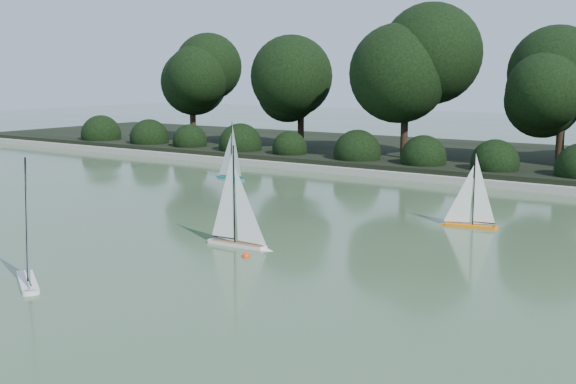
{
  "coord_description": "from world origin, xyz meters",
  "views": [
    {
      "loc": [
        5.6,
        -7.12,
        2.6
      ],
      "look_at": [
        -0.94,
        2.32,
        0.7
      ],
      "focal_mm": 45.0,
      "sensor_mm": 36.0,
      "label": 1
    }
  ],
  "objects_px": {
    "sailboat_white_b": "(242,231)",
    "sailboat_teal": "(228,169)",
    "race_buoy": "(246,257)",
    "sailboat_orange": "(466,214)",
    "sailboat_white_a": "(26,261)"
  },
  "relations": [
    {
      "from": "sailboat_teal",
      "to": "race_buoy",
      "type": "relative_size",
      "value": 11.8
    },
    {
      "from": "sailboat_white_a",
      "to": "sailboat_white_b",
      "type": "bearing_deg",
      "value": 70.25
    },
    {
      "from": "sailboat_teal",
      "to": "race_buoy",
      "type": "bearing_deg",
      "value": -48.8
    },
    {
      "from": "race_buoy",
      "to": "sailboat_orange",
      "type": "bearing_deg",
      "value": 64.28
    },
    {
      "from": "sailboat_white_a",
      "to": "sailboat_orange",
      "type": "bearing_deg",
      "value": 62.39
    },
    {
      "from": "sailboat_orange",
      "to": "race_buoy",
      "type": "height_order",
      "value": "sailboat_orange"
    },
    {
      "from": "sailboat_white_a",
      "to": "sailboat_white_b",
      "type": "height_order",
      "value": "sailboat_white_a"
    },
    {
      "from": "sailboat_white_b",
      "to": "sailboat_teal",
      "type": "relative_size",
      "value": 1.08
    },
    {
      "from": "sailboat_white_b",
      "to": "race_buoy",
      "type": "xyz_separation_m",
      "value": [
        0.42,
        -0.44,
        -0.25
      ]
    },
    {
      "from": "sailboat_white_b",
      "to": "sailboat_teal",
      "type": "height_order",
      "value": "sailboat_white_b"
    },
    {
      "from": "sailboat_white_a",
      "to": "sailboat_white_b",
      "type": "xyz_separation_m",
      "value": [
        1.08,
        3.0,
        -0.01
      ]
    },
    {
      "from": "sailboat_white_a",
      "to": "race_buoy",
      "type": "xyz_separation_m",
      "value": [
        1.5,
        2.56,
        -0.27
      ]
    },
    {
      "from": "sailboat_white_b",
      "to": "race_buoy",
      "type": "bearing_deg",
      "value": -46.58
    },
    {
      "from": "sailboat_white_b",
      "to": "sailboat_white_a",
      "type": "bearing_deg",
      "value": -109.75
    },
    {
      "from": "sailboat_orange",
      "to": "sailboat_teal",
      "type": "distance_m",
      "value": 7.25
    }
  ]
}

